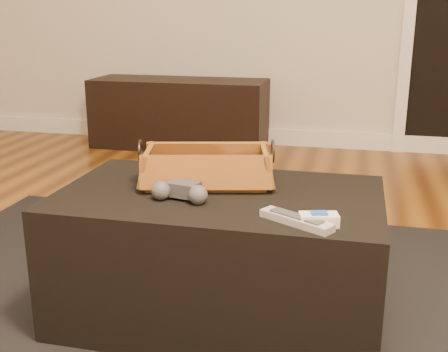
% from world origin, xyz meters
% --- Properties ---
extents(floor, '(5.00, 5.50, 0.01)m').
position_xyz_m(floor, '(0.00, 0.00, -0.01)').
color(floor, brown).
rests_on(floor, ground).
extents(baseboard, '(5.00, 0.04, 0.12)m').
position_xyz_m(baseboard, '(0.00, 2.73, 0.06)').
color(baseboard, white).
rests_on(baseboard, floor).
extents(door_jamb_left, '(0.08, 0.05, 2.05)m').
position_xyz_m(door_jamb_left, '(0.85, 2.72, 1.02)').
color(door_jamb_left, white).
rests_on(door_jamb_left, floor).
extents(media_cabinet, '(1.27, 0.45, 0.50)m').
position_xyz_m(media_cabinet, '(-0.72, 2.51, 0.25)').
color(media_cabinet, black).
rests_on(media_cabinet, floor).
extents(area_rug, '(2.60, 2.00, 0.01)m').
position_xyz_m(area_rug, '(0.15, 0.17, 0.01)').
color(area_rug, black).
rests_on(area_rug, floor).
extents(ottoman, '(1.00, 0.60, 0.42)m').
position_xyz_m(ottoman, '(0.15, 0.22, 0.22)').
color(ottoman, black).
rests_on(ottoman, area_rug).
extents(tv_remote, '(0.23, 0.12, 0.02)m').
position_xyz_m(tv_remote, '(0.07, 0.27, 0.46)').
color(tv_remote, black).
rests_on(tv_remote, wicker_basket).
extents(cloth_bundle, '(0.12, 0.09, 0.06)m').
position_xyz_m(cloth_bundle, '(0.19, 0.35, 0.48)').
color(cloth_bundle, tan).
rests_on(cloth_bundle, wicker_basket).
extents(wicker_basket, '(0.46, 0.31, 0.15)m').
position_xyz_m(wicker_basket, '(0.09, 0.29, 0.48)').
color(wicker_basket, '#A45B25').
rests_on(wicker_basket, ottoman).
extents(game_controller, '(0.18, 0.11, 0.06)m').
position_xyz_m(game_controller, '(0.06, 0.12, 0.46)').
color(game_controller, '#343437').
rests_on(game_controller, ottoman).
extents(silver_remote, '(0.21, 0.15, 0.02)m').
position_xyz_m(silver_remote, '(0.41, 0.01, 0.44)').
color(silver_remote, silver).
rests_on(silver_remote, ottoman).
extents(cream_gadget, '(0.11, 0.07, 0.04)m').
position_xyz_m(cream_gadget, '(0.47, 0.01, 0.45)').
color(cream_gadget, silver).
rests_on(cream_gadget, ottoman).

